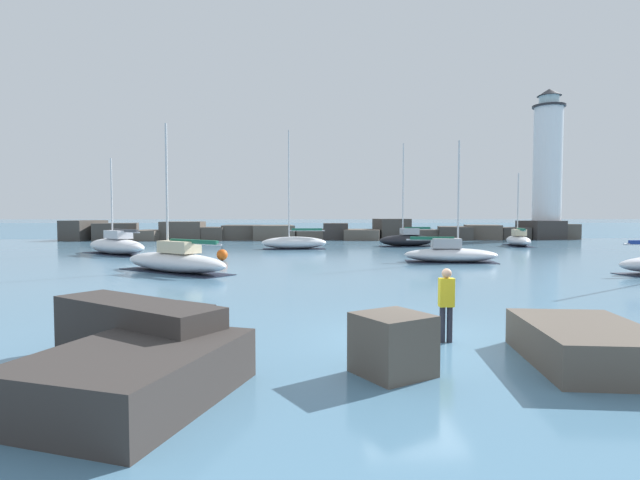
# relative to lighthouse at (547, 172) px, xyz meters

# --- Properties ---
(ground_plane) EXTENTS (600.00, 600.00, 0.00)m
(ground_plane) POSITION_rel_lighthouse_xyz_m (-28.41, -49.87, -8.46)
(ground_plane) COLOR teal
(open_sea_beyond) EXTENTS (400.00, 116.00, 0.01)m
(open_sea_beyond) POSITION_rel_lighthouse_xyz_m (-28.41, 59.81, -8.45)
(open_sea_beyond) COLOR teal
(open_sea_beyond) RESTS_ON ground
(breakwater_jetty) EXTENTS (63.36, 6.54, 2.56)m
(breakwater_jetty) POSITION_rel_lighthouse_xyz_m (-29.06, -0.38, -7.52)
(breakwater_jetty) COLOR #423D38
(breakwater_jetty) RESTS_ON ground
(lighthouse) EXTENTS (4.64, 4.64, 18.85)m
(lighthouse) POSITION_rel_lighthouse_xyz_m (0.00, 0.00, 0.00)
(lighthouse) COLOR gray
(lighthouse) RESTS_ON ground
(foreground_rocks) EXTENTS (12.80, 9.58, 1.33)m
(foreground_rocks) POSITION_rel_lighthouse_xyz_m (-31.58, -52.43, -7.96)
(foreground_rocks) COLOR brown
(foreground_rocks) RESTS_ON ground
(sailboat_moored_0) EXTENTS (7.41, 6.46, 8.08)m
(sailboat_moored_0) POSITION_rel_lighthouse_xyz_m (-38.03, -34.90, -7.83)
(sailboat_moored_0) COLOR white
(sailboat_moored_0) RESTS_ON ground
(sailboat_moored_1) EXTENTS (6.31, 3.09, 7.93)m
(sailboat_moored_1) POSITION_rel_lighthouse_xyz_m (-21.40, -29.89, -7.90)
(sailboat_moored_1) COLOR white
(sailboat_moored_1) RESTS_ON ground
(sailboat_moored_2) EXTENTS (7.18, 7.06, 7.55)m
(sailboat_moored_2) POSITION_rel_lighthouse_xyz_m (-45.71, -22.46, -7.75)
(sailboat_moored_2) COLOR white
(sailboat_moored_2) RESTS_ON ground
(sailboat_moored_3) EXTENTS (5.98, 2.41, 10.65)m
(sailboat_moored_3) POSITION_rel_lighthouse_xyz_m (-31.81, -17.14, -7.85)
(sailboat_moored_3) COLOR white
(sailboat_moored_3) RESTS_ON ground
(sailboat_moored_4) EXTENTS (5.71, 2.66, 10.00)m
(sailboat_moored_4) POSITION_rel_lighthouse_xyz_m (-20.77, -13.71, -7.77)
(sailboat_moored_4) COLOR black
(sailboat_moored_4) RESTS_ON ground
(sailboat_moored_6) EXTENTS (3.17, 6.31, 7.25)m
(sailboat_moored_6) POSITION_rel_lighthouse_xyz_m (-9.52, -13.40, -7.85)
(sailboat_moored_6) COLOR silver
(sailboat_moored_6) RESTS_ON ground
(mooring_buoy_orange_near) EXTENTS (0.76, 0.76, 0.96)m
(mooring_buoy_orange_near) POSITION_rel_lighthouse_xyz_m (-36.56, -28.12, -8.08)
(mooring_buoy_orange_near) COLOR #EA5914
(mooring_buoy_orange_near) RESTS_ON ground
(person_on_rocks) EXTENTS (0.36, 0.24, 1.82)m
(person_on_rocks) POSITION_rel_lighthouse_xyz_m (-27.65, -50.22, -7.43)
(person_on_rocks) COLOR #282833
(person_on_rocks) RESTS_ON ground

